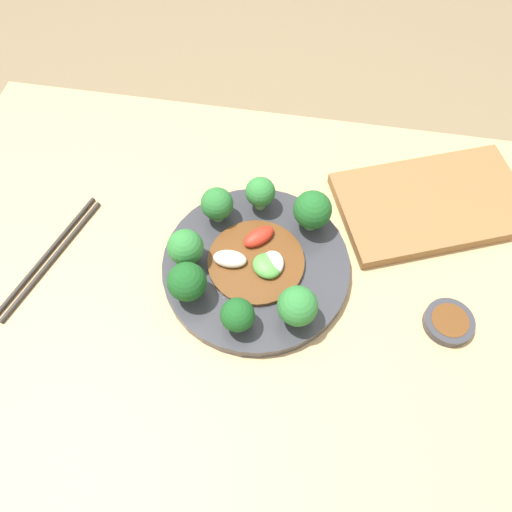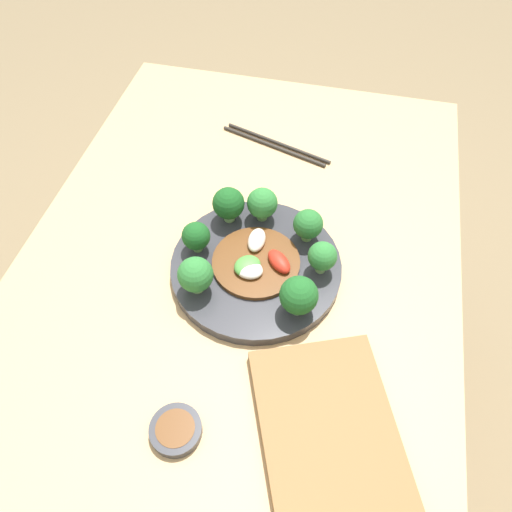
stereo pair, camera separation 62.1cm
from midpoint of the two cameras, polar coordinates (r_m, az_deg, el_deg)
ground_plane at (r=1.47m, az=-11.53°, el=-24.70°), size 8.00×8.00×0.00m
table at (r=1.09m, az=-15.32°, el=-22.41°), size 1.04×0.73×0.78m
plate at (r=0.72m, az=-20.34°, el=-15.19°), size 0.28×0.28×0.02m
broccoli_southeast at (r=0.72m, az=-24.63°, el=-7.53°), size 0.05×0.05×0.06m
broccoli_east at (r=0.72m, az=-29.11°, el=-12.94°), size 0.05×0.05×0.06m
broccoli_northeast at (r=0.70m, az=-29.91°, el=-17.26°), size 0.05×0.05×0.07m
broccoli_north at (r=0.67m, az=-25.22°, el=-21.98°), size 0.05×0.05×0.06m
broccoli_northwest at (r=0.64m, az=-18.24°, el=-21.99°), size 0.05×0.05×0.07m
broccoli_southwest at (r=0.67m, az=-13.76°, el=-9.04°), size 0.06×0.06×0.07m
broccoli_south at (r=0.71m, az=-19.44°, el=-6.15°), size 0.05×0.05×0.06m
stirfry_center at (r=0.70m, az=-20.69°, el=-14.71°), size 0.14×0.14×0.02m
chopsticks at (r=0.88m, az=-39.77°, el=-11.18°), size 0.09×0.23×0.01m
sauce_dish at (r=0.66m, az=2.89°, el=-23.72°), size 0.07×0.07×0.02m
cutting_board at (r=0.71m, az=3.54°, el=-7.05°), size 0.34×0.27×0.02m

